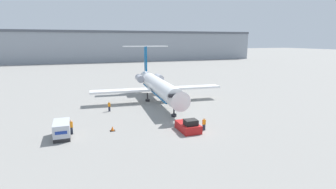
# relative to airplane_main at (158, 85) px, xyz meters

# --- Properties ---
(ground_plane) EXTENTS (600.00, 600.00, 0.00)m
(ground_plane) POSITION_rel_airplane_main_xyz_m (-0.96, -17.80, -3.14)
(ground_plane) COLOR gray
(terminal_building) EXTENTS (180.00, 16.80, 16.49)m
(terminal_building) POSITION_rel_airplane_main_xyz_m (-0.96, 102.20, 5.13)
(terminal_building) COLOR #8C939E
(terminal_building) RESTS_ON ground
(airplane_main) EXTENTS (25.03, 26.94, 10.25)m
(airplane_main) POSITION_rel_airplane_main_xyz_m (0.00, 0.00, 0.00)
(airplane_main) COLOR white
(airplane_main) RESTS_ON ground
(pushback_tug) EXTENTS (2.27, 3.82, 1.73)m
(pushback_tug) POSITION_rel_airplane_main_xyz_m (-1.33, -17.17, -2.51)
(pushback_tug) COLOR #B21919
(pushback_tug) RESTS_ON ground
(luggage_cart) EXTENTS (1.85, 3.74, 1.95)m
(luggage_cart) POSITION_rel_airplane_main_xyz_m (-16.57, -14.17, -2.16)
(luggage_cart) COLOR #232326
(luggage_cart) RESTS_ON ground
(worker_near_tug) EXTENTS (0.40, 0.24, 1.66)m
(worker_near_tug) POSITION_rel_airplane_main_xyz_m (0.70, -17.64, -2.28)
(worker_near_tug) COLOR #232838
(worker_near_tug) RESTS_ON ground
(worker_by_wing) EXTENTS (0.40, 0.24, 1.67)m
(worker_by_wing) POSITION_rel_airplane_main_xyz_m (-9.68, -4.10, -2.27)
(worker_by_wing) COLOR #232838
(worker_by_wing) RESTS_ON ground
(worker_on_apron) EXTENTS (0.40, 0.26, 1.85)m
(worker_on_apron) POSITION_rel_airplane_main_xyz_m (-15.51, -13.39, -2.16)
(worker_on_apron) COLOR #232838
(worker_on_apron) RESTS_ON ground
(traffic_cone_left) EXTENTS (0.64, 0.64, 0.62)m
(traffic_cone_left) POSITION_rel_airplane_main_xyz_m (-10.55, -13.88, -2.85)
(traffic_cone_left) COLOR black
(traffic_cone_left) RESTS_ON ground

